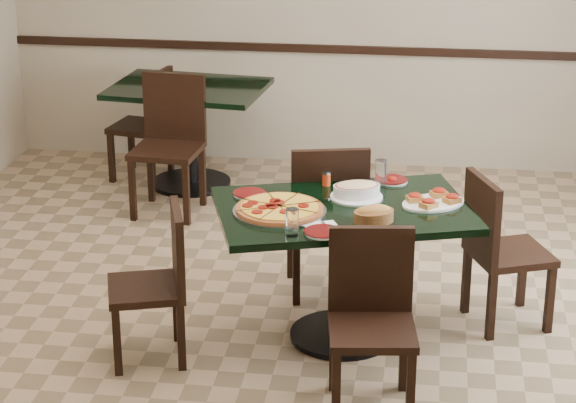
# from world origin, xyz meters

# --- Properties ---
(floor) EXTENTS (5.50, 5.50, 0.00)m
(floor) POSITION_xyz_m (0.00, 0.00, 0.00)
(floor) COLOR #8E7252
(floor) RESTS_ON ground
(room_shell) EXTENTS (5.50, 5.50, 5.50)m
(room_shell) POSITION_xyz_m (1.02, 1.73, 1.17)
(room_shell) COLOR white
(room_shell) RESTS_ON floor
(main_table) EXTENTS (1.47, 1.17, 0.75)m
(main_table) POSITION_xyz_m (0.31, -0.16, 0.57)
(main_table) COLOR black
(main_table) RESTS_ON floor
(back_table) EXTENTS (1.15, 0.89, 0.75)m
(back_table) POSITION_xyz_m (-1.01, 2.09, 0.52)
(back_table) COLOR black
(back_table) RESTS_ON floor
(chair_far) EXTENTS (0.52, 0.52, 0.93)m
(chair_far) POSITION_xyz_m (0.18, 0.34, 0.52)
(chair_far) COLOR black
(chair_far) RESTS_ON floor
(chair_near) EXTENTS (0.45, 0.45, 0.86)m
(chair_near) POSITION_xyz_m (0.50, -0.78, 0.48)
(chair_near) COLOR black
(chair_near) RESTS_ON floor
(chair_right) EXTENTS (0.52, 0.52, 0.85)m
(chair_right) POSITION_xyz_m (1.11, 0.11, 0.47)
(chair_right) COLOR black
(chair_right) RESTS_ON floor
(chair_left) EXTENTS (0.48, 0.48, 0.81)m
(chair_left) POSITION_xyz_m (-0.59, -0.49, 0.45)
(chair_left) COLOR black
(chair_left) RESTS_ON floor
(back_chair_near) EXTENTS (0.47, 0.47, 0.94)m
(back_chair_near) POSITION_xyz_m (-1.03, 1.61, 0.53)
(back_chair_near) COLOR black
(back_chair_near) RESTS_ON floor
(back_chair_left) EXTENTS (0.46, 0.46, 0.83)m
(back_chair_left) POSITION_xyz_m (-1.33, 2.18, 0.46)
(back_chair_left) COLOR black
(back_chair_left) RESTS_ON floor
(pepperoni_pizza) EXTENTS (0.48, 0.48, 0.04)m
(pepperoni_pizza) POSITION_xyz_m (-0.01, -0.28, 0.77)
(pepperoni_pizza) COLOR #ADACB3
(pepperoni_pizza) RESTS_ON main_table
(lasagna_casserole) EXTENTS (0.29, 0.28, 0.09)m
(lasagna_casserole) POSITION_xyz_m (0.36, -0.02, 0.80)
(lasagna_casserole) COLOR silver
(lasagna_casserole) RESTS_ON main_table
(bread_basket) EXTENTS (0.25, 0.22, 0.09)m
(bread_basket) POSITION_xyz_m (0.47, -0.35, 0.79)
(bread_basket) COLOR brown
(bread_basket) RESTS_ON main_table
(bruschetta_platter) EXTENTS (0.42, 0.39, 0.05)m
(bruschetta_platter) POSITION_xyz_m (0.76, -0.06, 0.77)
(bruschetta_platter) COLOR silver
(bruschetta_platter) RESTS_ON main_table
(side_plate_near) EXTENTS (0.18, 0.18, 0.02)m
(side_plate_near) POSITION_xyz_m (0.24, -0.53, 0.76)
(side_plate_near) COLOR silver
(side_plate_near) RESTS_ON main_table
(side_plate_far_r) EXTENTS (0.17, 0.17, 0.03)m
(side_plate_far_r) POSITION_xyz_m (0.53, 0.26, 0.76)
(side_plate_far_r) COLOR silver
(side_plate_far_r) RESTS_ON main_table
(side_plate_far_l) EXTENTS (0.17, 0.17, 0.02)m
(side_plate_far_l) POSITION_xyz_m (-0.20, -0.05, 0.76)
(side_plate_far_l) COLOR silver
(side_plate_far_l) RESTS_ON main_table
(napkin_setting) EXTENTS (0.21, 0.21, 0.01)m
(napkin_setting) POSITION_xyz_m (0.23, -0.46, 0.75)
(napkin_setting) COLOR silver
(napkin_setting) RESTS_ON main_table
(water_glass_a) EXTENTS (0.06, 0.06, 0.14)m
(water_glass_a) POSITION_xyz_m (0.47, 0.21, 0.82)
(water_glass_a) COLOR white
(water_glass_a) RESTS_ON main_table
(water_glass_b) EXTENTS (0.06, 0.06, 0.14)m
(water_glass_b) POSITION_xyz_m (0.09, -0.58, 0.82)
(water_glass_b) COLOR white
(water_glass_b) RESTS_ON main_table
(pepper_shaker) EXTENTS (0.05, 0.05, 0.08)m
(pepper_shaker) POSITION_xyz_m (0.19, 0.15, 0.79)
(pepper_shaker) COLOR red
(pepper_shaker) RESTS_ON main_table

